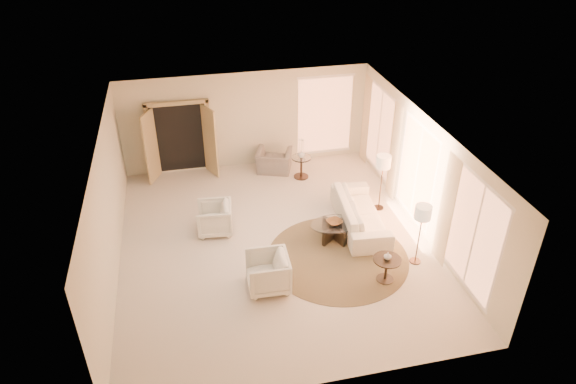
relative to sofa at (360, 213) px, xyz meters
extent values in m
cube|color=beige|center=(-2.16, -0.26, -0.37)|extent=(7.00, 8.00, 0.02)
cube|color=white|center=(-2.16, -0.26, 2.44)|extent=(7.00, 8.00, 0.02)
cube|color=beige|center=(-2.16, 3.74, 1.04)|extent=(7.00, 0.04, 2.80)
cube|color=beige|center=(-2.16, -4.26, 1.04)|extent=(7.00, 0.04, 2.80)
cube|color=beige|center=(-5.66, -0.26, 1.04)|extent=(0.04, 8.00, 2.80)
cube|color=beige|center=(1.34, -0.26, 1.04)|extent=(0.04, 8.00, 2.80)
cube|color=tan|center=(-4.06, 3.63, 0.72)|extent=(1.80, 0.12, 2.16)
cube|color=tan|center=(-4.86, 3.36, 0.67)|extent=(0.35, 0.66, 2.00)
cube|color=tan|center=(-3.26, 3.36, 0.67)|extent=(0.35, 0.66, 2.00)
cylinder|color=#3B2E1B|center=(-0.89, -1.09, -0.35)|extent=(3.43, 3.43, 0.01)
imported|color=white|center=(0.00, 0.00, 0.00)|extent=(1.18, 2.54, 0.72)
imported|color=white|center=(-3.46, 0.52, 0.05)|extent=(0.83, 0.87, 0.82)
imported|color=white|center=(-2.59, -1.71, 0.07)|extent=(0.82, 0.87, 0.86)
imported|color=gray|center=(-1.50, 3.14, 0.07)|extent=(1.14, 0.93, 0.86)
cube|color=black|center=(-0.77, -0.37, -0.17)|extent=(0.34, 0.82, 0.37)
cube|color=black|center=(-0.77, -0.37, -0.17)|extent=(0.70, 0.58, 0.37)
cylinder|color=white|center=(-0.77, -0.37, 0.04)|extent=(1.39, 1.39, 0.02)
cylinder|color=black|center=(-0.14, -2.02, -0.35)|extent=(0.37, 0.37, 0.03)
cylinder|color=black|center=(-0.14, -2.02, -0.09)|extent=(0.06, 0.06, 0.52)
cylinder|color=black|center=(-0.14, -2.02, 0.18)|extent=(0.59, 0.59, 0.03)
cylinder|color=#30231B|center=(-0.82, 2.62, -0.34)|extent=(0.42, 0.42, 0.03)
cylinder|color=#30231B|center=(-0.82, 2.62, -0.05)|extent=(0.06, 0.06, 0.60)
cylinder|color=white|center=(-0.82, 2.62, 0.26)|extent=(0.55, 0.55, 0.03)
cylinder|color=#30231B|center=(0.74, 0.62, -0.35)|extent=(0.26, 0.26, 0.03)
cylinder|color=#30231B|center=(0.74, 0.62, 0.28)|extent=(0.03, 0.03, 1.28)
cylinder|color=beige|center=(0.74, 0.62, 1.00)|extent=(0.37, 0.37, 0.31)
cylinder|color=#30231B|center=(0.74, -1.61, -0.35)|extent=(0.25, 0.25, 0.03)
cylinder|color=#30231B|center=(0.74, -1.61, 0.26)|extent=(0.03, 0.03, 1.24)
cylinder|color=beige|center=(0.74, -1.61, 0.95)|extent=(0.35, 0.35, 0.30)
imported|color=brown|center=(-0.77, -0.37, 0.09)|extent=(0.44, 0.44, 0.08)
imported|color=silver|center=(-0.14, -2.02, 0.28)|extent=(0.21, 0.21, 0.17)
imported|color=silver|center=(-0.82, 2.62, 0.38)|extent=(0.24, 0.24, 0.22)
camera|label=1|loc=(-3.95, -9.68, 6.89)|focal=32.00mm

